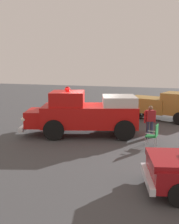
{
  "coord_description": "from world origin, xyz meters",
  "views": [
    {
      "loc": [
        -12.92,
        -4.23,
        3.72
      ],
      "look_at": [
        -0.23,
        -0.01,
        1.24
      ],
      "focal_mm": 41.3,
      "sensor_mm": 36.0,
      "label": 1
    }
  ],
  "objects_px": {
    "spectator_seated": "(130,114)",
    "parked_pickup": "(163,105)",
    "lawn_chair_by_car": "(154,133)",
    "spectator_standing": "(150,119)",
    "vintage_fire_truck": "(85,113)",
    "lawn_chair_near_truck": "(132,115)"
  },
  "relations": [
    {
      "from": "vintage_fire_truck",
      "to": "spectator_standing",
      "type": "distance_m",
      "value": 3.37
    },
    {
      "from": "spectator_standing",
      "to": "lawn_chair_by_car",
      "type": "bearing_deg",
      "value": -166.02
    },
    {
      "from": "vintage_fire_truck",
      "to": "lawn_chair_near_truck",
      "type": "height_order",
      "value": "vintage_fire_truck"
    },
    {
      "from": "parked_pickup",
      "to": "spectator_seated",
      "type": "bearing_deg",
      "value": 140.54
    },
    {
      "from": "vintage_fire_truck",
      "to": "lawn_chair_by_car",
      "type": "xyz_separation_m",
      "value": [
        -0.8,
        -3.64,
        -0.61
      ]
    },
    {
      "from": "lawn_chair_by_car",
      "to": "spectator_seated",
      "type": "bearing_deg",
      "value": 24.23
    },
    {
      "from": "spectator_seated",
      "to": "spectator_standing",
      "type": "relative_size",
      "value": 0.77
    },
    {
      "from": "lawn_chair_by_car",
      "to": "spectator_seated",
      "type": "distance_m",
      "value": 4.31
    },
    {
      "from": "lawn_chair_near_truck",
      "to": "spectator_seated",
      "type": "xyz_separation_m",
      "value": [
        -0.09,
        0.09,
        0.11
      ]
    },
    {
      "from": "lawn_chair_by_car",
      "to": "spectator_seated",
      "type": "xyz_separation_m",
      "value": [
        3.93,
        1.77,
        0.11
      ]
    },
    {
      "from": "spectator_seated",
      "to": "lawn_chair_by_car",
      "type": "bearing_deg",
      "value": -155.77
    },
    {
      "from": "parked_pickup",
      "to": "lawn_chair_by_car",
      "type": "bearing_deg",
      "value": 179.44
    },
    {
      "from": "spectator_seated",
      "to": "vintage_fire_truck",
      "type": "bearing_deg",
      "value": 149.07
    },
    {
      "from": "vintage_fire_truck",
      "to": "lawn_chair_near_truck",
      "type": "bearing_deg",
      "value": -31.42
    },
    {
      "from": "spectator_seated",
      "to": "spectator_standing",
      "type": "distance_m",
      "value": 3.02
    },
    {
      "from": "lawn_chair_by_car",
      "to": "parked_pickup",
      "type": "bearing_deg",
      "value": -0.56
    },
    {
      "from": "spectator_seated",
      "to": "parked_pickup",
      "type": "bearing_deg",
      "value": -39.46
    },
    {
      "from": "lawn_chair_near_truck",
      "to": "spectator_seated",
      "type": "height_order",
      "value": "spectator_seated"
    },
    {
      "from": "lawn_chair_near_truck",
      "to": "spectator_standing",
      "type": "bearing_deg",
      "value": -153.64
    },
    {
      "from": "lawn_chair_near_truck",
      "to": "vintage_fire_truck",
      "type": "bearing_deg",
      "value": 148.58
    },
    {
      "from": "lawn_chair_near_truck",
      "to": "spectator_seated",
      "type": "relative_size",
      "value": 0.79
    },
    {
      "from": "parked_pickup",
      "to": "spectator_seated",
      "type": "xyz_separation_m",
      "value": [
        -2.22,
        1.83,
        -0.29
      ]
    }
  ]
}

